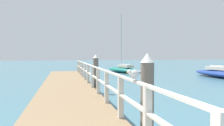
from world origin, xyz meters
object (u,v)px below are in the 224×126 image
dock_piling_near (147,102)px  seagull_foreground (134,73)px  dock_piling_far (96,73)px  boat_2 (123,69)px

dock_piling_near → seagull_foreground: 0.78m
dock_piling_near → dock_piling_far: 6.75m
seagull_foreground → boat_2: boat_2 is taller
dock_piling_far → seagull_foreground: dock_piling_far is taller
dock_piling_far → boat_2: (5.08, 12.00, -0.65)m
seagull_foreground → dock_piling_near: bearing=-94.2°
seagull_foreground → boat_2: bearing=-54.8°
dock_piling_near → boat_2: 19.44m
dock_piling_near → boat_2: boat_2 is taller
seagull_foreground → boat_2: 19.83m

